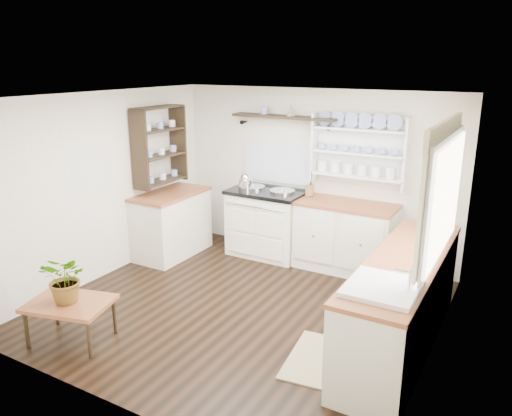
% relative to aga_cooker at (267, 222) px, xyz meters
% --- Properties ---
extents(floor, '(4.00, 3.80, 0.01)m').
position_rel_aga_cooker_xyz_m(floor, '(0.54, -1.57, -0.47)').
color(floor, black).
rests_on(floor, ground).
extents(wall_back, '(4.00, 0.02, 2.30)m').
position_rel_aga_cooker_xyz_m(wall_back, '(0.54, 0.33, 0.68)').
color(wall_back, beige).
rests_on(wall_back, ground).
extents(wall_right, '(0.02, 3.80, 2.30)m').
position_rel_aga_cooker_xyz_m(wall_right, '(2.54, -1.57, 0.68)').
color(wall_right, beige).
rests_on(wall_right, ground).
extents(wall_left, '(0.02, 3.80, 2.30)m').
position_rel_aga_cooker_xyz_m(wall_left, '(-1.46, -1.57, 0.68)').
color(wall_left, beige).
rests_on(wall_left, ground).
extents(ceiling, '(4.00, 3.80, 0.01)m').
position_rel_aga_cooker_xyz_m(ceiling, '(0.54, -1.57, 1.83)').
color(ceiling, white).
rests_on(ceiling, wall_back).
extents(window, '(0.08, 1.55, 1.22)m').
position_rel_aga_cooker_xyz_m(window, '(2.49, -1.42, 1.09)').
color(window, white).
rests_on(window, wall_right).
extents(aga_cooker, '(1.04, 0.72, 0.96)m').
position_rel_aga_cooker_xyz_m(aga_cooker, '(0.00, 0.00, 0.00)').
color(aga_cooker, white).
rests_on(aga_cooker, floor).
extents(back_cabinets, '(1.27, 0.63, 0.90)m').
position_rel_aga_cooker_xyz_m(back_cabinets, '(1.14, 0.03, -0.01)').
color(back_cabinets, white).
rests_on(back_cabinets, floor).
extents(right_cabinets, '(0.62, 2.43, 0.90)m').
position_rel_aga_cooker_xyz_m(right_cabinets, '(2.24, -1.47, -0.01)').
color(right_cabinets, white).
rests_on(right_cabinets, floor).
extents(belfast_sink, '(0.55, 0.60, 0.45)m').
position_rel_aga_cooker_xyz_m(belfast_sink, '(2.24, -2.22, 0.33)').
color(belfast_sink, white).
rests_on(belfast_sink, right_cabinets).
extents(left_cabinets, '(0.62, 1.13, 0.90)m').
position_rel_aga_cooker_xyz_m(left_cabinets, '(-1.16, -0.67, -0.01)').
color(left_cabinets, white).
rests_on(left_cabinets, floor).
extents(plate_rack, '(1.20, 0.22, 0.90)m').
position_rel_aga_cooker_xyz_m(plate_rack, '(1.19, 0.29, 1.08)').
color(plate_rack, white).
rests_on(plate_rack, wall_back).
extents(high_shelf, '(1.50, 0.29, 0.16)m').
position_rel_aga_cooker_xyz_m(high_shelf, '(0.14, 0.21, 1.43)').
color(high_shelf, black).
rests_on(high_shelf, wall_back).
extents(left_shelving, '(0.28, 0.80, 1.05)m').
position_rel_aga_cooker_xyz_m(left_shelving, '(-1.30, -0.67, 1.08)').
color(left_shelving, black).
rests_on(left_shelving, wall_left).
extents(kettle, '(0.19, 0.19, 0.23)m').
position_rel_aga_cooker_xyz_m(kettle, '(-0.28, -0.12, 0.57)').
color(kettle, silver).
rests_on(kettle, aga_cooker).
extents(utensil_crock, '(0.12, 0.12, 0.14)m').
position_rel_aga_cooker_xyz_m(utensil_crock, '(0.58, 0.11, 0.50)').
color(utensil_crock, brown).
rests_on(utensil_crock, back_cabinets).
extents(center_table, '(0.89, 0.73, 0.42)m').
position_rel_aga_cooker_xyz_m(center_table, '(-0.56, -2.97, -0.10)').
color(center_table, brown).
rests_on(center_table, floor).
extents(potted_plant, '(0.49, 0.44, 0.48)m').
position_rel_aga_cooker_xyz_m(potted_plant, '(-0.56, -2.97, 0.19)').
color(potted_plant, '#3F7233').
rests_on(potted_plant, center_table).
extents(floor_rug, '(0.65, 0.91, 0.02)m').
position_rel_aga_cooker_xyz_m(floor_rug, '(1.68, -2.09, -0.47)').
color(floor_rug, olive).
rests_on(floor_rug, floor).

